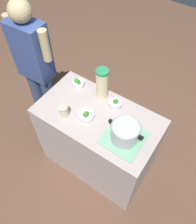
{
  "coord_description": "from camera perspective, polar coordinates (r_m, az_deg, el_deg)",
  "views": [
    {
      "loc": [
        -0.66,
        0.97,
        2.49
      ],
      "look_at": [
        0.0,
        0.0,
        0.94
      ],
      "focal_mm": 36.64,
      "sensor_mm": 36.0,
      "label": 1
    }
  ],
  "objects": [
    {
      "name": "ground_plane",
      "position": [
        2.75,
        0.0,
        -11.91
      ],
      "size": [
        8.0,
        8.0,
        0.0
      ],
      "primitive_type": "plane",
      "color": "brown"
    },
    {
      "name": "counter_slab",
      "position": [
        2.36,
        0.0,
        -7.29
      ],
      "size": [
        1.1,
        0.61,
        0.89
      ],
      "primitive_type": "cube",
      "color": "#AE9E99",
      "rests_on": "ground_plane"
    },
    {
      "name": "dish_cloth",
      "position": [
        1.87,
        6.53,
        -6.43
      ],
      "size": [
        0.31,
        0.33,
        0.01
      ],
      "primitive_type": "cube",
      "color": "#78B28B",
      "rests_on": "counter_slab"
    },
    {
      "name": "cooking_pot",
      "position": [
        1.79,
        6.79,
        -4.97
      ],
      "size": [
        0.3,
        0.23,
        0.16
      ],
      "color": "#B7B7BC",
      "rests_on": "dish_cloth"
    },
    {
      "name": "lemonade_pitcher",
      "position": [
        2.01,
        1.03,
        7.03
      ],
      "size": [
        0.11,
        0.11,
        0.31
      ],
      "color": "beige",
      "rests_on": "counter_slab"
    },
    {
      "name": "mason_jar",
      "position": [
        1.96,
        -8.61,
        0.17
      ],
      "size": [
        0.08,
        0.08,
        0.12
      ],
      "color": "beige",
      "rests_on": "counter_slab"
    },
    {
      "name": "broccoli_bowl_front",
      "position": [
        2.03,
        4.38,
        2.15
      ],
      "size": [
        0.12,
        0.12,
        0.08
      ],
      "color": "silver",
      "rests_on": "counter_slab"
    },
    {
      "name": "broccoli_bowl_center",
      "position": [
        1.95,
        -2.93,
        -0.8
      ],
      "size": [
        0.14,
        0.14,
        0.08
      ],
      "color": "silver",
      "rests_on": "counter_slab"
    },
    {
      "name": "broccoli_bowl_back",
      "position": [
        2.2,
        -4.95,
        7.19
      ],
      "size": [
        0.11,
        0.11,
        0.07
      ],
      "color": "silver",
      "rests_on": "counter_slab"
    },
    {
      "name": "person_cook",
      "position": [
        2.45,
        -15.09,
        10.24
      ],
      "size": [
        0.5,
        0.22,
        1.62
      ],
      "color": "#364566",
      "rests_on": "ground_plane"
    }
  ]
}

